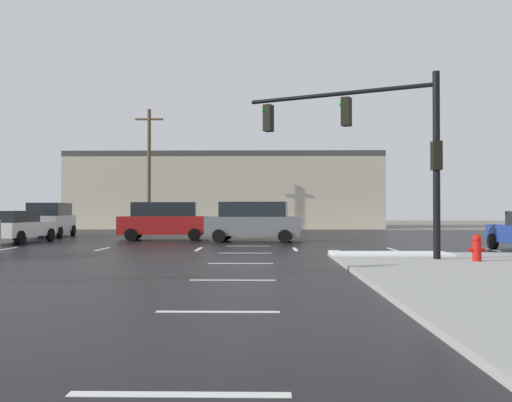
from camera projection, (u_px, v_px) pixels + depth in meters
The scene contains 12 objects.
ground_plane at pixel (247, 250), 22.95m from camera, with size 120.00×120.00×0.00m, color slate.
road_asphalt at pixel (247, 250), 22.95m from camera, with size 44.00×44.00×0.02m, color black.
snow_strip_curbside at pixel (390, 254), 18.87m from camera, with size 4.00×1.60×0.06m, color white.
lane_markings at pixel (277, 252), 21.55m from camera, with size 36.15×36.15×0.01m.
traffic_signal_mast at pixel (377, 135), 18.09m from camera, with size 5.95×3.08×5.82m.
fire_hydrant at pixel (477, 248), 16.48m from camera, with size 0.48×0.26×0.79m.
strip_building_background at pixel (226, 191), 51.70m from camera, with size 27.94×8.00×6.74m.
suv_grey at pixel (254, 221), 28.36m from camera, with size 4.98×2.55×2.03m.
sedan_white at pixel (17, 226), 27.22m from camera, with size 2.28×4.63×1.58m.
suv_silver at pixel (50, 219), 33.17m from camera, with size 2.59×4.99×2.03m.
suv_red at pixel (165, 220), 29.87m from camera, with size 4.96×2.50×2.03m.
utility_pole_distant at pixel (149, 167), 43.80m from camera, with size 2.20×0.28×9.58m.
Camera 1 is at (0.77, -22.97, 1.68)m, focal length 39.04 mm.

